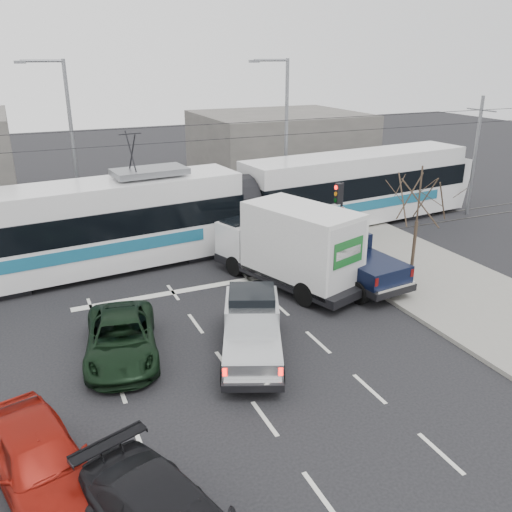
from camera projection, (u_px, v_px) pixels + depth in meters
name	position (u px, v px, depth m)	size (l,w,h in m)	color
ground	(273.00, 353.00, 17.83)	(120.00, 120.00, 0.00)	black
sidewalk_right	(480.00, 303.00, 21.23)	(6.00, 60.00, 0.15)	gray
rails	(184.00, 255.00, 26.38)	(60.00, 1.60, 0.03)	#33302D
building_right	(279.00, 146.00, 42.05)	(12.00, 10.00, 5.00)	#67625D
bare_tree	(419.00, 200.00, 21.53)	(2.40, 2.40, 5.00)	#47382B
traffic_signal	(339.00, 204.00, 24.89)	(0.44, 0.44, 3.60)	black
street_lamp_near	(283.00, 131.00, 30.80)	(2.38, 0.25, 9.00)	slate
street_lamp_far	(69.00, 138.00, 28.13)	(2.38, 0.25, 9.00)	slate
catenary	(180.00, 177.00, 25.03)	(60.00, 0.20, 7.00)	black
tram	(239.00, 204.00, 27.20)	(29.49, 6.02, 5.99)	white
silver_pickup	(252.00, 326.00, 17.62)	(3.65, 5.46, 1.88)	black
box_truck	(290.00, 246.00, 22.50)	(4.51, 7.41, 3.50)	black
navy_pickup	(345.00, 254.00, 23.17)	(2.75, 5.92, 2.41)	black
green_car	(121.00, 338.00, 17.38)	(2.21, 4.80, 1.33)	black
red_car	(39.00, 459.00, 12.06)	(1.85, 4.59, 1.56)	maroon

